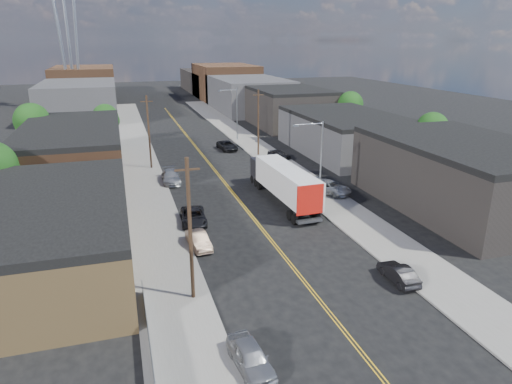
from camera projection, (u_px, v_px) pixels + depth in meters
ground at (193, 143)px, 78.97m from camera, size 260.00×260.00×0.00m
centerline at (210, 164)px, 65.35m from camera, size 0.32×120.00×0.01m
sidewalk_left at (142, 169)px, 62.71m from camera, size 5.00×140.00×0.15m
sidewalk_right at (273, 159)px, 67.95m from camera, size 5.00×140.00×0.15m
warehouse_tan at (48, 233)px, 34.99m from camera, size 12.00×22.00×5.60m
warehouse_brown at (73, 152)px, 58.44m from camera, size 12.00×26.00×6.60m
industrial_right_a at (463, 175)px, 47.59m from camera, size 14.00×22.00×7.10m
industrial_right_b at (346, 133)px, 71.36m from camera, size 14.00×24.00×6.10m
industrial_right_c at (288, 107)px, 94.73m from camera, size 14.00×22.00×7.60m
skyline_left_a at (80, 100)px, 103.97m from camera, size 16.00×30.00×8.00m
skyline_right_a at (248, 94)px, 115.00m from camera, size 16.00×30.00×8.00m
skyline_left_b at (85, 86)px, 126.35m from camera, size 16.00×26.00×10.00m
skyline_right_b at (225, 82)px, 137.38m from camera, size 16.00×26.00×10.00m
skyline_left_c at (88, 85)px, 144.98m from camera, size 16.00×40.00×7.00m
skyline_right_c at (212, 82)px, 156.01m from camera, size 16.00×40.00×7.00m
streetlight_near at (318, 157)px, 47.61m from camera, size 3.39×0.25×9.00m
streetlight_far at (235, 110)px, 79.38m from camera, size 3.39×0.25×9.00m
utility_pole_left_near at (190, 230)px, 29.69m from camera, size 1.60×0.26×10.00m
utility_pole_left_far at (149, 132)px, 61.47m from camera, size 1.60×0.26×10.00m
utility_pole_right at (258, 122)px, 68.71m from camera, size 1.60×0.26×10.00m
chainlink_fence at (152, 360)px, 24.30m from camera, size 0.05×16.00×1.22m
tree_left_mid at (33, 123)px, 66.10m from camera, size 5.10×5.04×8.37m
tree_left_far at (106, 119)px, 75.50m from camera, size 4.35×4.20×6.97m
tree_right_near at (432, 130)px, 63.93m from camera, size 4.60×4.48×7.44m
tree_right_far at (351, 106)px, 85.62m from camera, size 4.85×4.76×7.91m
semi_truck at (282, 180)px, 49.82m from camera, size 3.16×15.86×4.13m
car_left_a at (251, 357)px, 24.44m from camera, size 2.12×4.35×1.43m
car_left_b at (199, 240)px, 38.87m from camera, size 1.81×4.14×1.32m
car_left_c at (193, 217)px, 43.97m from camera, size 2.78×5.27×1.41m
car_left_d at (171, 177)px, 56.66m from camera, size 2.36×5.35×1.53m
car_right_oncoming at (398, 273)px, 33.37m from camera, size 1.44×3.96×1.30m
car_right_lot_a at (330, 187)px, 52.29m from camera, size 4.27×5.66×1.43m
car_right_lot_c at (279, 154)px, 67.64m from camera, size 3.13×4.08×1.30m
car_ahead_truck at (227, 146)px, 73.72m from camera, size 2.83×5.32×1.42m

